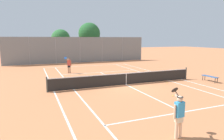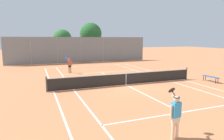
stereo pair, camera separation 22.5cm
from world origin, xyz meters
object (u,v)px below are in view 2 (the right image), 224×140
at_px(tree_behind_left, 62,39).
at_px(tree_behind_right, 91,34).
at_px(tennis_net, 126,79).
at_px(player_near_side, 175,114).
at_px(loose_tennis_ball_2, 167,83).
at_px(loose_tennis_ball_0, 172,96).
at_px(player_far_left, 70,64).
at_px(courtside_bench, 211,77).

height_order(tree_behind_left, tree_behind_right, tree_behind_right).
relative_size(tennis_net, player_near_side, 6.76).
bearing_deg(player_near_side, tree_behind_right, 80.74).
bearing_deg(loose_tennis_ball_2, tree_behind_right, 92.25).
height_order(loose_tennis_ball_0, loose_tennis_ball_2, same).
relative_size(loose_tennis_ball_0, loose_tennis_ball_2, 1.00).
relative_size(player_far_left, tree_behind_left, 0.35).
distance_m(tennis_net, loose_tennis_ball_0, 4.21).
bearing_deg(loose_tennis_ball_0, tree_behind_right, 87.03).
height_order(loose_tennis_ball_0, courtside_bench, courtside_bench).
height_order(player_near_side, player_far_left, same).
bearing_deg(tennis_net, loose_tennis_ball_2, -12.54).
xyz_separation_m(courtside_bench, tree_behind_left, (-9.50, 20.55, 3.12)).
xyz_separation_m(loose_tennis_ball_0, tree_behind_right, (1.22, 23.43, 4.34)).
bearing_deg(loose_tennis_ball_0, tennis_net, 108.65).
relative_size(tennis_net, tree_behind_right, 1.91).
xyz_separation_m(loose_tennis_ball_0, loose_tennis_ball_2, (2.01, 3.22, 0.00)).
distance_m(loose_tennis_ball_2, tree_behind_left, 20.85).
distance_m(loose_tennis_ball_0, tree_behind_right, 23.86).
bearing_deg(tree_behind_left, player_far_left, -94.02).
distance_m(player_near_side, tree_behind_left, 27.51).
xyz_separation_m(tennis_net, courtside_bench, (7.13, -1.56, -0.10)).
bearing_deg(tree_behind_right, player_far_left, -115.01).
distance_m(player_near_side, player_far_left, 15.56).
xyz_separation_m(player_far_left, courtside_bench, (10.34, -8.68, -0.52)).
bearing_deg(player_near_side, courtside_bench, 36.83).
bearing_deg(player_far_left, courtside_bench, -40.03).
distance_m(player_far_left, loose_tennis_ball_0, 12.01).
xyz_separation_m(player_near_side, courtside_bench, (9.12, 6.83, -0.52)).
distance_m(player_near_side, loose_tennis_ball_0, 5.61).
bearing_deg(player_near_side, player_far_left, 94.50).
bearing_deg(tree_behind_left, player_near_side, -89.19).
height_order(loose_tennis_ball_0, tree_behind_left, tree_behind_left).
bearing_deg(loose_tennis_ball_2, loose_tennis_ball_0, -122.02).
bearing_deg(tree_behind_right, tennis_net, -97.47).
bearing_deg(loose_tennis_ball_0, player_far_left, 112.31).
bearing_deg(player_near_side, loose_tennis_ball_2, 55.06).
bearing_deg(tennis_net, player_far_left, 114.27).
height_order(tennis_net, loose_tennis_ball_0, tennis_net).
height_order(tennis_net, loose_tennis_ball_2, tennis_net).
distance_m(tennis_net, player_near_side, 8.63).
xyz_separation_m(loose_tennis_ball_0, tree_behind_left, (-3.71, 22.95, 3.50)).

